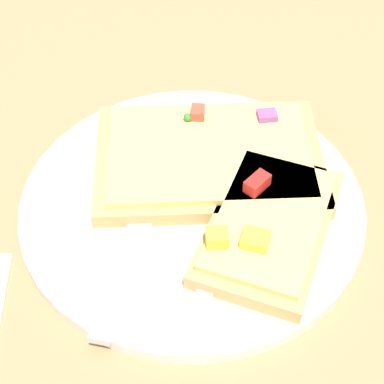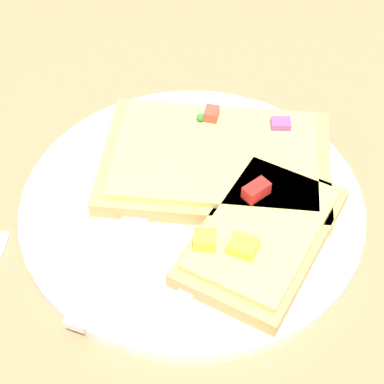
{
  "view_description": "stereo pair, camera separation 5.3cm",
  "coord_description": "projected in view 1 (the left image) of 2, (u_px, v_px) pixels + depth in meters",
  "views": [
    {
      "loc": [
        0.35,
        -0.02,
        0.42
      ],
      "look_at": [
        0.0,
        0.0,
        0.02
      ],
      "focal_mm": 60.0,
      "sensor_mm": 36.0,
      "label": 1
    },
    {
      "loc": [
        0.35,
        0.04,
        0.42
      ],
      "look_at": [
        0.0,
        0.0,
        0.02
      ],
      "focal_mm": 60.0,
      "sensor_mm": 36.0,
      "label": 2
    }
  ],
  "objects": [
    {
      "name": "ground_plane",
      "position": [
        192.0,
        209.0,
        0.55
      ],
      "size": [
        4.0,
        4.0,
        0.0
      ],
      "primitive_type": "plane",
      "color": "#9E7A51"
    },
    {
      "name": "plate",
      "position": [
        192.0,
        205.0,
        0.54
      ],
      "size": [
        0.29,
        0.29,
        0.01
      ],
      "color": "silver",
      "rests_on": "ground"
    },
    {
      "name": "fork",
      "position": [
        227.0,
        215.0,
        0.52
      ],
      "size": [
        0.21,
        0.08,
        0.01
      ],
      "rotation": [
        0.0,
        0.0,
        9.13
      ],
      "color": "silver",
      "rests_on": "plate"
    },
    {
      "name": "knife",
      "position": [
        135.0,
        239.0,
        0.51
      ],
      "size": [
        0.22,
        0.07,
        0.01
      ],
      "rotation": [
        0.0,
        0.0,
        9.16
      ],
      "color": "silver",
      "rests_on": "plate"
    },
    {
      "name": "pizza_slice_main",
      "position": [
        209.0,
        158.0,
        0.56
      ],
      "size": [
        0.13,
        0.2,
        0.03
      ],
      "rotation": [
        0.0,
        0.0,
        1.56
      ],
      "color": "tan",
      "rests_on": "plate"
    },
    {
      "name": "pizza_slice_corner",
      "position": [
        268.0,
        225.0,
        0.51
      ],
      "size": [
        0.17,
        0.14,
        0.03
      ],
      "rotation": [
        0.0,
        0.0,
        2.73
      ],
      "color": "tan",
      "rests_on": "plate"
    },
    {
      "name": "crumb_scatter",
      "position": [
        234.0,
        209.0,
        0.52
      ],
      "size": [
        0.05,
        0.08,
        0.01
      ],
      "color": "tan",
      "rests_on": "plate"
    }
  ]
}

